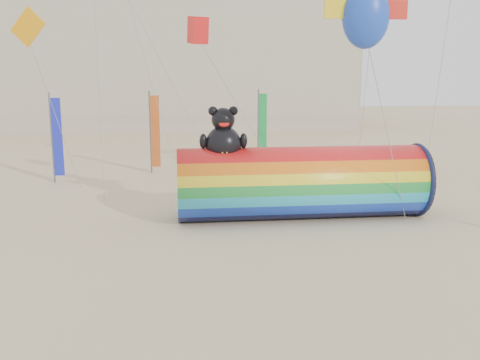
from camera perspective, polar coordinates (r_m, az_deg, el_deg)
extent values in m
plane|color=#CCB58C|center=(18.97, -0.98, -8.06)|extent=(160.00, 160.00, 0.00)
cube|color=#B7AD99|center=(64.71, -16.35, 14.24)|extent=(60.00, 15.00, 20.00)
cube|color=#28303D|center=(57.30, -17.64, 15.10)|extent=(59.50, 0.12, 17.00)
cylinder|color=red|center=(23.58, 6.55, -0.26)|extent=(10.82, 3.15, 3.15)
torus|color=#0F1438|center=(25.32, 18.31, 0.03)|extent=(0.22, 3.31, 3.31)
cylinder|color=black|center=(25.38, 18.56, 0.04)|extent=(0.05, 3.12, 3.12)
ellipsoid|color=black|center=(22.75, -1.79, 3.75)|extent=(1.54, 1.38, 1.62)
ellipsoid|color=#FFA41A|center=(22.28, -1.68, 3.35)|extent=(0.79, 0.35, 0.69)
sphere|color=black|center=(22.63, -1.81, 6.47)|extent=(0.99, 0.99, 0.99)
sphere|color=black|center=(22.57, -2.92, 7.36)|extent=(0.40, 0.40, 0.40)
sphere|color=black|center=(22.65, -0.72, 7.39)|extent=(0.40, 0.40, 0.40)
ellipsoid|color=red|center=(22.24, -1.72, 6.03)|extent=(0.44, 0.16, 0.28)
ellipsoid|color=black|center=(22.58, -3.95, 4.14)|extent=(0.32, 0.32, 0.65)
ellipsoid|color=black|center=(22.73, 0.38, 4.21)|extent=(0.32, 0.32, 0.65)
cylinder|color=#59595E|center=(32.68, -19.43, 4.23)|extent=(0.10, 0.10, 5.20)
cube|color=#1A25C8|center=(32.61, -18.90, 4.34)|extent=(0.56, 0.06, 4.50)
cylinder|color=#59595E|center=(34.25, -9.54, 5.03)|extent=(0.10, 0.10, 5.20)
cube|color=#BD501A|center=(34.24, -9.02, 5.13)|extent=(0.56, 0.06, 4.50)
cylinder|color=#59595E|center=(36.94, 1.95, 5.64)|extent=(0.10, 0.10, 5.20)
cube|color=#16903D|center=(36.98, 2.43, 5.72)|extent=(0.56, 0.06, 4.50)
ellipsoid|color=blue|center=(18.69, 13.27, 16.64)|extent=(1.57, 1.22, 2.09)
cube|color=#FFA20D|center=(25.64, -21.69, 14.92)|extent=(1.02, 0.06, 1.43)
cube|color=red|center=(25.41, -4.51, 15.64)|extent=(0.75, 0.75, 1.20)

